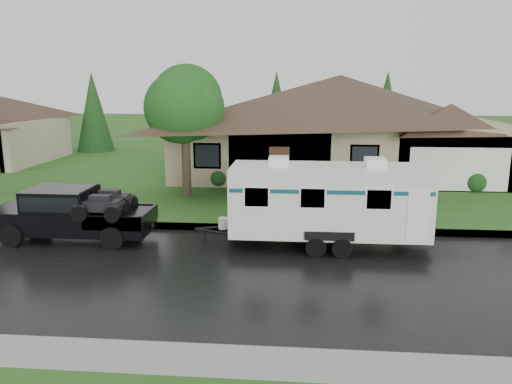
% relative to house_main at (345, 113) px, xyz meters
% --- Properties ---
extents(ground, '(140.00, 140.00, 0.00)m').
position_rel_house_main_xyz_m(ground, '(-2.29, -13.84, -3.59)').
color(ground, '#29571B').
rests_on(ground, ground).
extents(road, '(140.00, 8.00, 0.01)m').
position_rel_house_main_xyz_m(road, '(-2.29, -15.84, -3.59)').
color(road, black).
rests_on(road, ground).
extents(curb, '(140.00, 0.50, 0.15)m').
position_rel_house_main_xyz_m(curb, '(-2.29, -11.59, -3.52)').
color(curb, gray).
rests_on(curb, ground).
extents(lawn, '(140.00, 26.00, 0.15)m').
position_rel_house_main_xyz_m(lawn, '(-2.29, 1.16, -3.52)').
color(lawn, '#29571B').
rests_on(lawn, ground).
extents(house_main, '(19.44, 10.80, 6.90)m').
position_rel_house_main_xyz_m(house_main, '(0.00, 0.00, 0.00)').
color(house_main, tan).
rests_on(house_main, lawn).
extents(tree_left_green, '(3.57, 3.57, 5.91)m').
position_rel_house_main_xyz_m(tree_left_green, '(-7.69, -7.02, 0.65)').
color(tree_left_green, '#382B1E').
rests_on(tree_left_green, lawn).
extents(shrub_row, '(13.60, 1.00, 1.00)m').
position_rel_house_main_xyz_m(shrub_row, '(-0.29, -4.54, -2.94)').
color(shrub_row, '#143814').
rests_on(shrub_row, lawn).
extents(pickup_truck, '(5.41, 2.06, 1.80)m').
position_rel_house_main_xyz_m(pickup_truck, '(-10.39, -13.26, -2.62)').
color(pickup_truck, black).
rests_on(pickup_truck, ground).
extents(travel_trailer, '(6.67, 2.34, 2.99)m').
position_rel_house_main_xyz_m(travel_trailer, '(-1.59, -13.26, -2.00)').
color(travel_trailer, silver).
rests_on(travel_trailer, ground).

